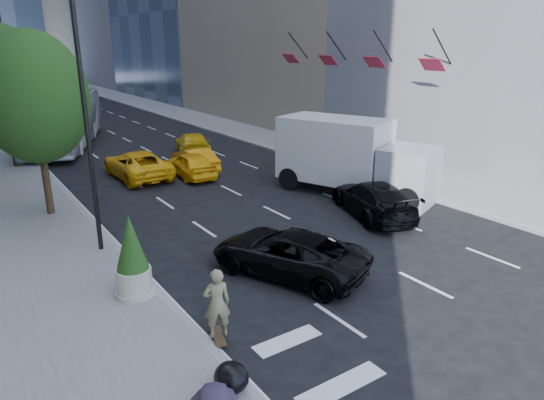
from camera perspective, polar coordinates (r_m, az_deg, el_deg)
ground at (r=17.58m, az=5.27°, el=-5.70°), size 160.00×160.00×0.00m
sidewalk_right at (r=47.49m, az=-8.57°, el=9.39°), size 4.00×120.00×0.15m
lamp_near at (r=16.88m, az=-20.88°, el=12.68°), size 2.13×0.22×10.00m
lamp_far at (r=34.60m, az=-28.42°, el=13.90°), size 2.13×0.22×10.00m
tree_near at (r=21.68m, az=-26.21°, el=10.72°), size 4.20×4.20×7.46m
tree_mid at (r=31.55m, az=-29.22°, el=12.67°), size 4.50×4.50×7.99m
facade_flags at (r=30.66m, az=9.36°, el=16.19°), size 1.85×13.30×2.05m
skateboarder at (r=12.15m, az=-6.48°, el=-12.49°), size 0.76×0.61×1.81m
black_sedan_lincoln at (r=15.44m, az=1.93°, el=-6.23°), size 4.19×5.62×1.42m
black_sedan_mercedes at (r=20.99m, az=11.79°, el=0.15°), size 3.70×5.54×1.49m
taxi_a at (r=26.95m, az=-9.51°, el=4.16°), size 1.89×4.23×1.41m
taxi_b at (r=28.15m, az=-9.11°, el=4.71°), size 1.59×4.15×1.35m
taxi_c at (r=27.42m, az=-15.60°, el=4.06°), size 2.52×5.37×1.49m
taxi_d at (r=32.58m, az=-9.32°, el=6.56°), size 3.40×5.21×1.40m
city_bus at (r=37.69m, az=-23.24°, el=8.73°), size 8.15×13.77×3.78m
box_truck at (r=23.70m, az=9.46°, el=5.05°), size 5.20×7.96×3.59m
planter_shrub at (r=14.27m, az=-16.15°, el=-6.51°), size 1.01×1.01×2.41m
garbage_bags at (r=10.51m, az=-5.44°, el=-21.06°), size 1.24×1.19×0.61m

